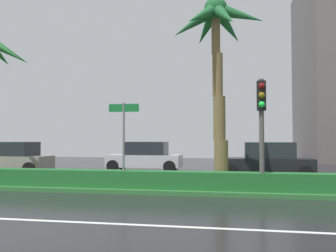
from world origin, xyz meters
name	(u,v)px	position (x,y,z in m)	size (l,w,h in m)	color
ground_plane	(98,184)	(0.00, 9.00, -0.05)	(90.00, 42.00, 0.10)	black
median_strip	(89,184)	(0.00, 8.00, 0.07)	(85.50, 4.00, 0.15)	#2D6B33
median_hedge	(74,178)	(0.00, 6.60, 0.45)	(76.50, 0.70, 0.60)	#1E6028
palm_tree_centre_left	(216,39)	(5.11, 8.12, 5.71)	(3.71, 3.45, 7.22)	brown
traffic_signal_median_right	(262,114)	(6.62, 6.34, 2.68)	(0.28, 0.43, 3.67)	#4C4C47
street_name_sign	(124,133)	(1.89, 6.58, 2.08)	(1.10, 0.08, 3.00)	slate
car_in_traffic_leading	(12,158)	(-6.26, 12.14, 0.83)	(4.30, 2.02, 1.72)	gray
car_in_traffic_second	(145,157)	(0.62, 14.80, 0.83)	(4.30, 2.02, 1.72)	silver
car_in_traffic_third	(267,161)	(7.30, 12.14, 0.83)	(4.30, 2.02, 1.72)	black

